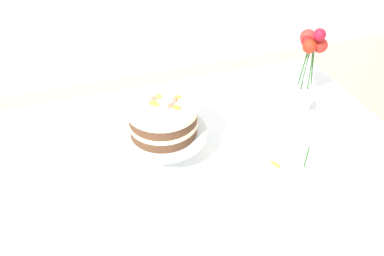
% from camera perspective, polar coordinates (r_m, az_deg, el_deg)
% --- Properties ---
extents(dining_table, '(1.40, 1.00, 0.74)m').
position_cam_1_polar(dining_table, '(1.38, 2.89, -7.55)').
color(dining_table, white).
rests_on(dining_table, ground).
extents(linen_napkin, '(0.37, 0.37, 0.00)m').
position_cam_1_polar(linen_napkin, '(1.33, -4.03, -3.78)').
color(linen_napkin, white).
rests_on(linen_napkin, dining_table).
extents(cake_stand, '(0.29, 0.29, 0.10)m').
position_cam_1_polar(cake_stand, '(1.28, -4.19, -1.08)').
color(cake_stand, silver).
rests_on(cake_stand, linen_napkin).
extents(layer_cake, '(0.23, 0.23, 0.11)m').
position_cam_1_polar(layer_cake, '(1.24, -4.34, 1.42)').
color(layer_cake, brown).
rests_on(layer_cake, cake_stand).
extents(flower_vase, '(0.11, 0.12, 0.36)m').
position_cam_1_polar(flower_vase, '(1.50, 16.46, 7.06)').
color(flower_vase, silver).
rests_on(flower_vase, dining_table).
extents(fallen_rose, '(0.10, 0.10, 0.04)m').
position_cam_1_polar(fallen_rose, '(1.36, 19.34, -4.21)').
color(fallen_rose, '#2D6028').
rests_on(fallen_rose, dining_table).
extents(loose_petal_0, '(0.03, 0.05, 0.00)m').
position_cam_1_polar(loose_petal_0, '(1.32, 12.36, -5.33)').
color(loose_petal_0, yellow).
rests_on(loose_petal_0, dining_table).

